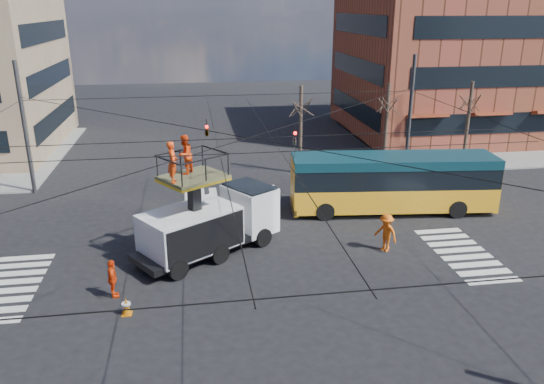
% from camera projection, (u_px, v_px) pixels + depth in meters
% --- Properties ---
extents(ground, '(120.00, 120.00, 0.00)m').
position_uv_depth(ground, '(250.00, 269.00, 23.26)').
color(ground, black).
rests_on(ground, ground).
extents(sidewalk_ne, '(18.00, 18.00, 0.12)m').
position_uv_depth(sidewalk_ne, '(463.00, 138.00, 45.83)').
color(sidewalk_ne, slate).
rests_on(sidewalk_ne, ground).
extents(crosswalks, '(22.40, 22.40, 0.02)m').
position_uv_depth(crosswalks, '(250.00, 269.00, 23.26)').
color(crosswalks, silver).
rests_on(crosswalks, ground).
extents(building_ne, '(20.06, 16.06, 14.00)m').
position_uv_depth(building_ne, '(467.00, 53.00, 46.43)').
color(building_ne, brown).
rests_on(building_ne, ground).
extents(overhead_network, '(24.24, 24.24, 8.00)m').
position_uv_depth(overhead_network, '(246.00, 173.00, 22.19)').
color(overhead_network, '#2D2D30').
rests_on(overhead_network, ground).
extents(tree_a, '(2.00, 2.00, 6.00)m').
position_uv_depth(tree_a, '(301.00, 106.00, 35.01)').
color(tree_a, '#382B21').
rests_on(tree_a, ground).
extents(tree_b, '(2.00, 2.00, 6.00)m').
position_uv_depth(tree_b, '(388.00, 104.00, 35.88)').
color(tree_b, '#382B21').
rests_on(tree_b, ground).
extents(tree_c, '(2.00, 2.00, 6.00)m').
position_uv_depth(tree_c, '(470.00, 101.00, 36.74)').
color(tree_c, '#382B21').
rests_on(tree_c, ground).
extents(utility_truck, '(7.09, 5.82, 5.69)m').
position_uv_depth(utility_truck, '(210.00, 213.00, 24.25)').
color(utility_truck, black).
rests_on(utility_truck, ground).
extents(city_bus, '(11.37, 3.76, 3.20)m').
position_uv_depth(city_bus, '(392.00, 182.00, 29.27)').
color(city_bus, orange).
rests_on(city_bus, ground).
extents(traffic_cone, '(0.36, 0.36, 0.69)m').
position_uv_depth(traffic_cone, '(126.00, 306.00, 19.74)').
color(traffic_cone, '#D46C08').
rests_on(traffic_cone, ground).
extents(worker_ground, '(0.57, 1.00, 1.62)m').
position_uv_depth(worker_ground, '(113.00, 279.00, 20.77)').
color(worker_ground, '#FD4510').
rests_on(worker_ground, ground).
extents(flagger, '(1.23, 1.37, 1.85)m').
position_uv_depth(flagger, '(386.00, 233.00, 24.70)').
color(flagger, '#EB5C0E').
rests_on(flagger, ground).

